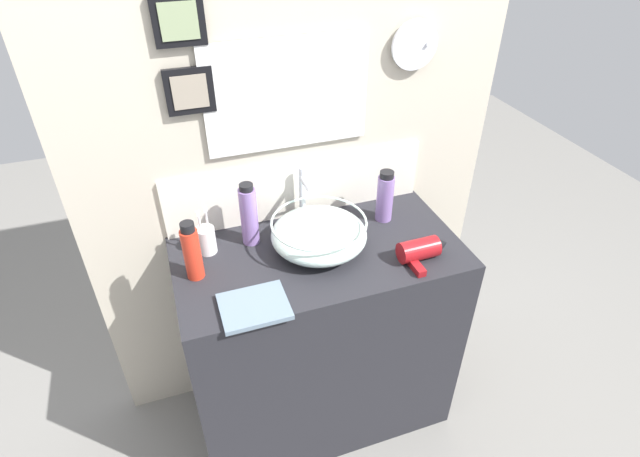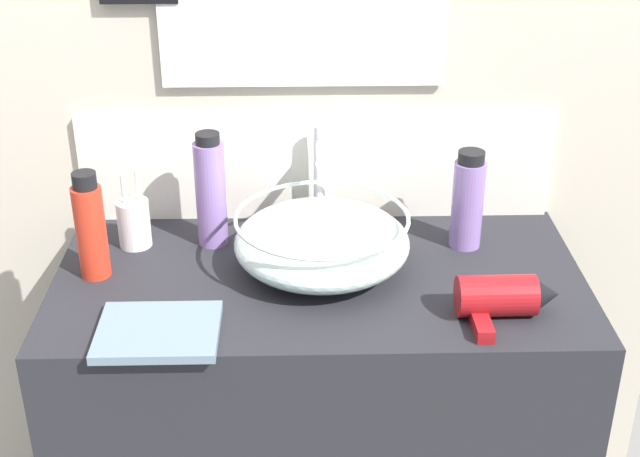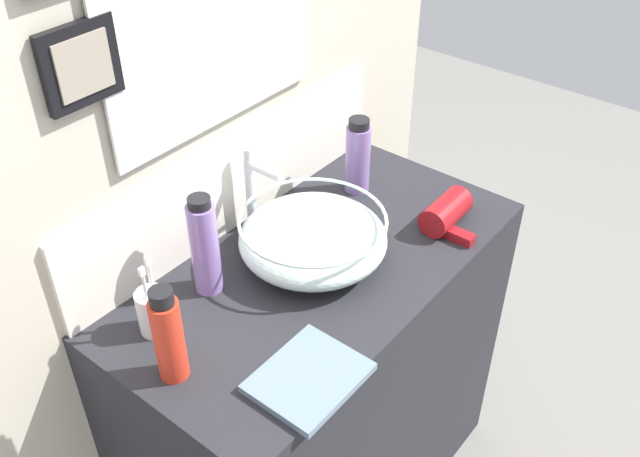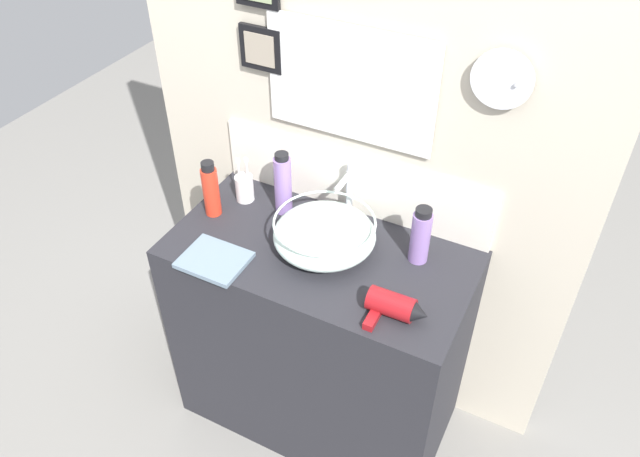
# 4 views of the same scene
# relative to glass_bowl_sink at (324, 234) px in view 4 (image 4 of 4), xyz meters

# --- Properties ---
(ground_plane) EXTENTS (6.00, 6.00, 0.00)m
(ground_plane) POSITION_rel_glass_bowl_sink_xyz_m (-0.01, -0.02, -0.94)
(ground_plane) COLOR gray
(vanity_counter) EXTENTS (1.01, 0.52, 0.88)m
(vanity_counter) POSITION_rel_glass_bowl_sink_xyz_m (-0.01, -0.02, -0.50)
(vanity_counter) COLOR #232328
(vanity_counter) RESTS_ON ground
(back_panel) EXTENTS (1.58, 0.10, 2.50)m
(back_panel) POSITION_rel_glass_bowl_sink_xyz_m (-0.01, 0.27, 0.31)
(back_panel) COLOR beige
(back_panel) RESTS_ON ground
(glass_bowl_sink) EXTENTS (0.34, 0.34, 0.11)m
(glass_bowl_sink) POSITION_rel_glass_bowl_sink_xyz_m (0.00, 0.00, 0.00)
(glass_bowl_sink) COLOR silver
(glass_bowl_sink) RESTS_ON vanity_counter
(faucet) EXTENTS (0.02, 0.11, 0.22)m
(faucet) POSITION_rel_glass_bowl_sink_xyz_m (0.00, 0.18, 0.07)
(faucet) COLOR silver
(faucet) RESTS_ON vanity_counter
(hair_drier) EXTENTS (0.18, 0.13, 0.07)m
(hair_drier) POSITION_rel_glass_bowl_sink_xyz_m (0.32, -0.17, -0.02)
(hair_drier) COLOR maroon
(hair_drier) RESTS_ON vanity_counter
(toothbrush_cup) EXTENTS (0.06, 0.06, 0.18)m
(toothbrush_cup) POSITION_rel_glass_bowl_sink_xyz_m (-0.37, 0.11, -0.01)
(toothbrush_cup) COLOR white
(toothbrush_cup) RESTS_ON vanity_counter
(soap_dispenser) EXTENTS (0.06, 0.06, 0.24)m
(soap_dispenser) POSITION_rel_glass_bowl_sink_xyz_m (-0.22, 0.11, 0.05)
(soap_dispenser) COLOR #8C6BB2
(soap_dispenser) RESTS_ON vanity_counter
(spray_bottle) EXTENTS (0.06, 0.06, 0.21)m
(spray_bottle) POSITION_rel_glass_bowl_sink_xyz_m (-0.43, -0.01, 0.04)
(spray_bottle) COLOR red
(spray_bottle) RESTS_ON vanity_counter
(lotion_bottle) EXTENTS (0.06, 0.06, 0.20)m
(lotion_bottle) POSITION_rel_glass_bowl_sink_xyz_m (0.29, 0.09, 0.04)
(lotion_bottle) COLOR #8C6BB2
(lotion_bottle) RESTS_ON vanity_counter
(hand_towel) EXTENTS (0.21, 0.17, 0.02)m
(hand_towel) POSITION_rel_glass_bowl_sink_xyz_m (-0.28, -0.22, -0.05)
(hand_towel) COLOR slate
(hand_towel) RESTS_ON vanity_counter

